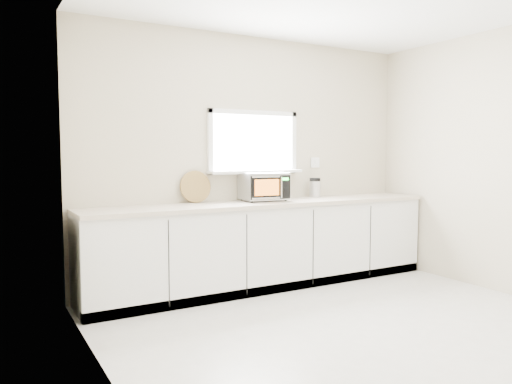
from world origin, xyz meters
TOP-DOWN VIEW (x-y plane):
  - ground at (0.00, 0.00)m, footprint 4.00×4.00m
  - back_wall at (0.00, 2.00)m, footprint 4.00×0.17m
  - cabinets at (0.00, 1.70)m, footprint 3.92×0.60m
  - countertop at (0.00, 1.69)m, footprint 3.92×0.64m
  - microwave at (0.02, 1.78)m, footprint 0.51×0.43m
  - knife_block at (-0.13, 1.82)m, footprint 0.09×0.20m
  - cutting_board at (-0.71, 1.94)m, footprint 0.33×0.08m
  - coffee_grinder at (0.77, 1.88)m, footprint 0.14×0.14m

SIDE VIEW (x-z plane):
  - ground at x=0.00m, z-range 0.00..0.00m
  - cabinets at x=0.00m, z-range 0.00..0.88m
  - countertop at x=0.00m, z-range 0.88..0.92m
  - coffee_grinder at x=0.77m, z-range 0.92..1.15m
  - knife_block at x=-0.13m, z-range 0.90..1.18m
  - microwave at x=0.02m, z-range 0.93..1.23m
  - cutting_board at x=-0.71m, z-range 0.92..1.25m
  - back_wall at x=0.00m, z-range 0.01..2.71m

